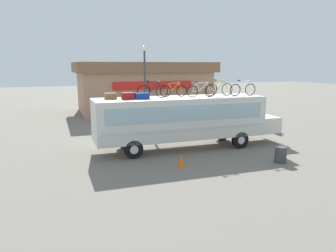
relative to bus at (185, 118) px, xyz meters
name	(u,v)px	position (x,y,z in m)	size (l,w,h in m)	color
ground_plane	(180,148)	(-0.27, 0.00, -1.76)	(120.00, 120.00, 0.00)	slate
bus	(185,118)	(0.00, 0.00, 0.00)	(11.08, 2.48, 2.94)	silver
luggage_bag_1	(111,96)	(-4.11, 0.32, 1.35)	(0.62, 0.38, 0.33)	olive
luggage_bag_2	(128,96)	(-3.27, -0.05, 1.36)	(0.61, 0.54, 0.35)	maroon
luggage_bag_3	(142,96)	(-2.53, -0.15, 1.35)	(0.75, 0.40, 0.32)	#193899
rooftop_bicycle_1	(153,91)	(-1.85, 0.13, 1.58)	(1.76, 0.44, 0.96)	black
rooftop_bicycle_2	(173,90)	(-0.55, 0.38, 1.55)	(1.63, 0.44, 0.86)	black
rooftop_bicycle_3	(201,91)	(0.85, -0.30, 1.56)	(1.74, 0.44, 0.88)	black
rooftop_bicycle_4	(219,89)	(2.20, 0.09, 1.58)	(1.75, 0.44, 0.95)	black
rooftop_bicycle_5	(243,89)	(3.51, -0.34, 1.57)	(1.72, 0.44, 0.93)	black
roadside_building	(143,86)	(1.80, 15.52, 0.80)	(13.51, 7.72, 4.98)	tan
trash_bin	(281,155)	(3.35, -4.18, -1.36)	(0.57, 0.57, 0.79)	#3F3F47
traffic_cone	(181,160)	(-1.47, -3.17, -1.45)	(0.34, 0.34, 0.61)	orange
street_lamp	(145,77)	(-0.40, 6.92, 2.06)	(0.37, 0.37, 6.09)	#38383D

